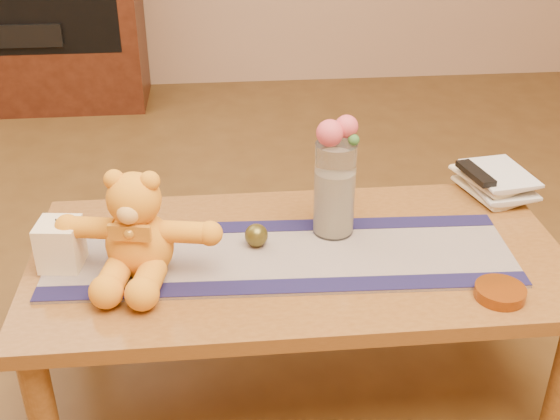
{
  "coord_description": "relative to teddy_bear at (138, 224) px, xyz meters",
  "views": [
    {
      "loc": [
        -0.2,
        -1.54,
        1.44
      ],
      "look_at": [
        -0.05,
        0.0,
        0.58
      ],
      "focal_mm": 44.88,
      "sensor_mm": 36.0,
      "label": 1
    }
  ],
  "objects": [
    {
      "name": "blue_flower_side",
      "position": [
        0.48,
        0.16,
        0.15
      ],
      "size": [
        0.04,
        0.04,
        0.04
      ],
      "primitive_type": "sphere",
      "color": "#5365B3",
      "rests_on": "glass_vase"
    },
    {
      "name": "book_upper",
      "position": [
        0.95,
        0.31,
        -0.09
      ],
      "size": [
        0.22,
        0.26,
        0.02
      ],
      "primitive_type": "imported",
      "rotation": [
        0.0,
        0.0,
        0.3
      ],
      "color": "beige",
      "rests_on": "book_lower"
    },
    {
      "name": "teddy_bear",
      "position": [
        0.0,
        0.0,
        0.0
      ],
      "size": [
        0.44,
        0.38,
        0.26
      ],
      "primitive_type": null,
      "rotation": [
        0.0,
        0.0,
        -0.19
      ],
      "color": "orange",
      "rests_on": "persian_runner"
    },
    {
      "name": "pillar_candle",
      "position": [
        -0.2,
        0.04,
        -0.07
      ],
      "size": [
        0.11,
        0.11,
        0.12
      ],
      "primitive_type": "cube",
      "rotation": [
        0.0,
        0.0,
        -0.12
      ],
      "color": "#FFEABB",
      "rests_on": "persian_runner"
    },
    {
      "name": "runner_border_near",
      "position": [
        0.35,
        -0.11,
        -0.13
      ],
      "size": [
        1.2,
        0.11,
        0.0
      ],
      "primitive_type": "cube",
      "rotation": [
        0.0,
        0.0,
        -0.04
      ],
      "color": "#16143C",
      "rests_on": "persian_runner"
    },
    {
      "name": "glass_vase",
      "position": [
        0.51,
        0.14,
        0.0
      ],
      "size": [
        0.11,
        0.11,
        0.26
      ],
      "primitive_type": "cylinder",
      "color": "silver",
      "rests_on": "persian_runner"
    },
    {
      "name": "book_top",
      "position": [
        0.96,
        0.31,
        -0.07
      ],
      "size": [
        0.19,
        0.24,
        0.02
      ],
      "primitive_type": "imported",
      "rotation": [
        0.0,
        0.0,
        0.14
      ],
      "color": "beige",
      "rests_on": "book_upper"
    },
    {
      "name": "stereo_lower",
      "position": [
        -0.8,
        2.4,
        -0.13
      ],
      "size": [
        0.42,
        0.28,
        0.12
      ],
      "primitive_type": "cube",
      "color": "black",
      "rests_on": "media_cabinet"
    },
    {
      "name": "rose_left",
      "position": [
        0.49,
        0.13,
        0.17
      ],
      "size": [
        0.07,
        0.07,
        0.07
      ],
      "primitive_type": "sphere",
      "color": "#CD4855",
      "rests_on": "glass_vase"
    },
    {
      "name": "table_leg_br",
      "position": [
        1.04,
        0.34,
        -0.38
      ],
      "size": [
        0.07,
        0.07,
        0.41
      ],
      "primitive_type": "cylinder",
      "color": "brown",
      "rests_on": "floor"
    },
    {
      "name": "persian_runner",
      "position": [
        0.35,
        0.04,
        -0.13
      ],
      "size": [
        1.21,
        0.4,
        0.01
      ],
      "primitive_type": "cube",
      "rotation": [
        0.0,
        0.0,
        -0.04
      ],
      "color": "#1E1C4E",
      "rests_on": "coffee_table_top"
    },
    {
      "name": "amber_dish",
      "position": [
        0.85,
        -0.19,
        -0.12
      ],
      "size": [
        0.16,
        0.16,
        0.03
      ],
      "primitive_type": "cylinder",
      "rotation": [
        0.0,
        0.0,
        -0.43
      ],
      "color": "#BF5914",
      "rests_on": "coffee_table_top"
    },
    {
      "name": "leaf_sprig",
      "position": [
        0.55,
        0.12,
        0.15
      ],
      "size": [
        0.03,
        0.03,
        0.03
      ],
      "primitive_type": "sphere",
      "color": "#33662D",
      "rests_on": "glass_vase"
    },
    {
      "name": "book_bottom",
      "position": [
        0.95,
        0.31,
        -0.13
      ],
      "size": [
        0.22,
        0.26,
        0.02
      ],
      "primitive_type": "imported",
      "rotation": [
        0.0,
        0.0,
        0.25
      ],
      "color": "beige",
      "rests_on": "coffee_table_top"
    },
    {
      "name": "blue_flower_back",
      "position": [
        0.52,
        0.17,
        0.16
      ],
      "size": [
        0.04,
        0.04,
        0.04
      ],
      "primitive_type": "sphere",
      "color": "#5365B3",
      "rests_on": "glass_vase"
    },
    {
      "name": "rose_right",
      "position": [
        0.53,
        0.14,
        0.18
      ],
      "size": [
        0.06,
        0.06,
        0.06
      ],
      "primitive_type": "sphere",
      "color": "#CD4855",
      "rests_on": "glass_vase"
    },
    {
      "name": "runner_border_far",
      "position": [
        0.36,
        0.18,
        -0.13
      ],
      "size": [
        1.2,
        0.11,
        0.0
      ],
      "primitive_type": "cube",
      "rotation": [
        0.0,
        0.0,
        -0.04
      ],
      "color": "#16143C",
      "rests_on": "persian_runner"
    },
    {
      "name": "coffee_table_top",
      "position": [
        0.4,
        0.05,
        -0.16
      ],
      "size": [
        1.4,
        0.7,
        0.04
      ],
      "primitive_type": "cube",
      "color": "brown",
      "rests_on": "floor"
    },
    {
      "name": "tv_remote",
      "position": [
        0.96,
        0.3,
        -0.05
      ],
      "size": [
        0.08,
        0.17,
        0.02
      ],
      "primitive_type": "cube",
      "rotation": [
        0.0,
        0.0,
        0.19
      ],
      "color": "black",
      "rests_on": "book_top"
    },
    {
      "name": "table_leg_fl",
      "position": [
        -0.24,
        -0.24,
        -0.38
      ],
      "size": [
        0.07,
        0.07,
        0.41
      ],
      "primitive_type": "cylinder",
      "color": "brown",
      "rests_on": "floor"
    },
    {
      "name": "book_lower",
      "position": [
        0.96,
        0.31,
        -0.11
      ],
      "size": [
        0.19,
        0.24,
        0.02
      ],
      "primitive_type": "imported",
      "rotation": [
        0.0,
        0.0,
        0.11
      ],
      "color": "beige",
      "rests_on": "book_bottom"
    },
    {
      "name": "potpourri_fill",
      "position": [
        0.51,
        0.14,
        -0.04
      ],
      "size": [
        0.09,
        0.09,
        0.18
      ],
      "primitive_type": "cylinder",
      "color": "beige",
      "rests_on": "glass_vase"
    },
    {
      "name": "floor",
      "position": [
        0.4,
        0.05,
        -0.59
      ],
      "size": [
        5.5,
        5.5,
        0.0
      ],
      "primitive_type": "plane",
      "color": "#523717",
      "rests_on": "ground"
    },
    {
      "name": "media_cabinet",
      "position": [
        -0.8,
        2.53,
        -0.04
      ],
      "size": [
        1.2,
        0.5,
        1.1
      ],
      "primitive_type": "cube",
      "color": "black",
      "rests_on": "floor"
    },
    {
      "name": "candle_wick",
      "position": [
        -0.2,
        0.04,
        -0.0
      ],
      "size": [
        0.0,
        0.0,
        0.01
      ],
      "primitive_type": "cylinder",
      "rotation": [
        0.0,
        0.0,
        -0.12
      ],
      "color": "black",
      "rests_on": "pillar_candle"
    },
    {
      "name": "table_leg_bl",
      "position": [
        -0.24,
        0.34,
        -0.38
      ],
      "size": [
        0.07,
        0.07,
        0.41
      ],
      "primitive_type": "cylinder",
      "color": "brown",
      "rests_on": "floor"
    },
    {
      "name": "bronze_ball",
      "position": [
        0.29,
        0.09,
        -0.1
      ],
      "size": [
        0.08,
        0.08,
        0.06
      ],
      "primitive_type": "sphere",
      "rotation": [
        0.0,
        0.0,
        -0.38
      ],
      "color": "#4D4519",
      "rests_on": "persian_runner"
    }
  ]
}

